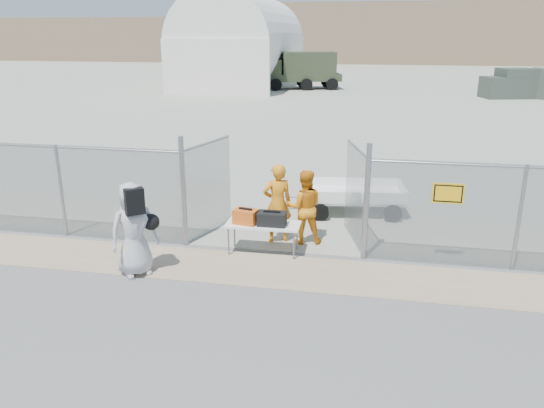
% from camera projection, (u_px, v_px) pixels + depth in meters
% --- Properties ---
extents(ground, '(160.00, 160.00, 0.00)m').
position_uv_depth(ground, '(252.00, 292.00, 9.88)').
color(ground, '#505050').
extents(tarmac_inside, '(160.00, 80.00, 0.01)m').
position_uv_depth(tarmac_inside, '(354.00, 85.00, 49.10)').
color(tarmac_inside, gray).
rests_on(tarmac_inside, ground).
extents(dirt_strip, '(44.00, 1.60, 0.01)m').
position_uv_depth(dirt_strip, '(263.00, 270.00, 10.81)').
color(dirt_strip, tan).
rests_on(dirt_strip, ground).
extents(distant_hills, '(140.00, 6.00, 9.00)m').
position_uv_depth(distant_hills, '(400.00, 33.00, 80.43)').
color(distant_hills, '#7F684F').
rests_on(distant_hills, ground).
extents(chain_link_fence, '(40.00, 0.20, 2.20)m').
position_uv_depth(chain_link_fence, '(272.00, 204.00, 11.41)').
color(chain_link_fence, gray).
rests_on(chain_link_fence, ground).
extents(quonset_hangar, '(9.00, 18.00, 8.00)m').
position_uv_depth(quonset_hangar, '(244.00, 40.00, 47.82)').
color(quonset_hangar, white).
rests_on(quonset_hangar, ground).
extents(folding_table, '(1.61, 0.69, 0.68)m').
position_uv_depth(folding_table, '(263.00, 238.00, 11.57)').
color(folding_table, white).
rests_on(folding_table, ground).
extents(orange_bag, '(0.56, 0.43, 0.31)m').
position_uv_depth(orange_bag, '(246.00, 217.00, 11.42)').
color(orange_bag, '#DC5C18').
rests_on(orange_bag, folding_table).
extents(black_duffel, '(0.60, 0.35, 0.29)m').
position_uv_depth(black_duffel, '(272.00, 219.00, 11.32)').
color(black_duffel, black).
rests_on(black_duffel, folding_table).
extents(security_worker_left, '(0.80, 0.69, 1.84)m').
position_uv_depth(security_worker_left, '(277.00, 203.00, 12.02)').
color(security_worker_left, orange).
rests_on(security_worker_left, ground).
extents(security_worker_right, '(0.94, 0.79, 1.72)m').
position_uv_depth(security_worker_right, '(304.00, 207.00, 11.99)').
color(security_worker_right, orange).
rests_on(security_worker_right, ground).
extents(visitor, '(1.10, 1.07, 1.90)m').
position_uv_depth(visitor, '(134.00, 229.00, 10.37)').
color(visitor, '#A8A8A8').
rests_on(visitor, ground).
extents(utility_trailer, '(3.59, 2.18, 0.82)m').
position_uv_depth(utility_trailer, '(354.00, 198.00, 14.18)').
color(utility_trailer, white).
rests_on(utility_trailer, ground).
extents(military_truck, '(6.85, 4.09, 3.07)m').
position_uv_depth(military_truck, '(302.00, 71.00, 44.99)').
color(military_truck, '#303A24').
rests_on(military_truck, ground).
extents(parked_vehicle_near, '(5.01, 3.24, 2.09)m').
position_uv_depth(parked_vehicle_near, '(515.00, 84.00, 38.90)').
color(parked_vehicle_near, '#39433A').
rests_on(parked_vehicle_near, ground).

